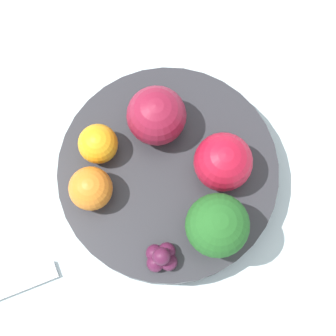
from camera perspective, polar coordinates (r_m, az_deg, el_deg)
ground_plane at (r=0.59m, az=-0.00°, el=-1.49°), size 6.00×6.00×0.00m
table_surface at (r=0.58m, az=-0.00°, el=-1.28°), size 1.20×1.20×0.02m
bowl at (r=0.55m, az=-0.00°, el=-0.67°), size 0.21×0.21×0.03m
broccoli at (r=0.49m, az=5.03°, el=-5.85°), size 0.06×0.06×0.07m
apple_red at (r=0.52m, az=-1.18°, el=5.34°), size 0.06×0.06×0.06m
apple_green at (r=0.51m, az=5.63°, el=0.61°), size 0.05×0.05×0.05m
orange_front at (r=0.52m, az=-7.13°, el=2.45°), size 0.04×0.04×0.04m
orange_back at (r=0.51m, az=-7.87°, el=-2.08°), size 0.04×0.04×0.04m
grape_cluster at (r=0.51m, az=-0.68°, el=-9.04°), size 0.03×0.03×0.03m
spoon at (r=0.57m, az=-15.13°, el=-11.37°), size 0.08×0.05×0.01m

